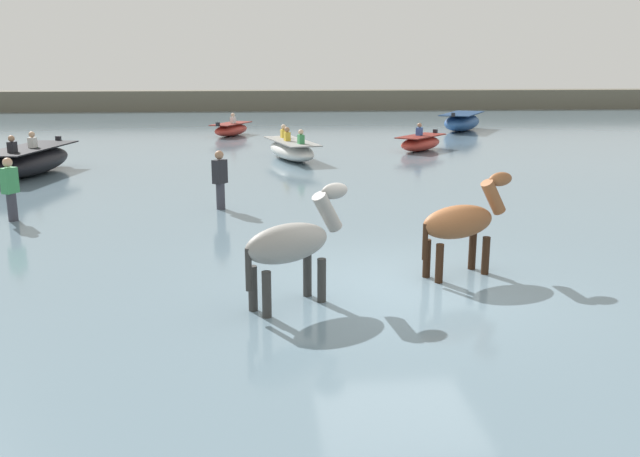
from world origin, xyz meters
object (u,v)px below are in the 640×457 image
horse_lead_chestnut (462,224)px  boat_distant_west (231,129)px  boat_far_offshore (421,143)px  boat_near_port (462,122)px  boat_mid_channel (291,150)px  person_spectator_far (11,194)px  person_onlooker_right (220,184)px  boat_far_inshore (30,161)px  horse_trailing_grey (292,246)px

horse_lead_chestnut → boat_distant_west: size_ratio=0.65×
boat_distant_west → boat_far_offshore: 9.87m
boat_near_port → boat_mid_channel: size_ratio=1.14×
person_spectator_far → person_onlooker_right: bearing=11.0°
horse_lead_chestnut → boat_near_port: (7.09, 23.74, -0.39)m
horse_lead_chestnut → boat_far_inshore: (-10.02, 11.00, -0.41)m
boat_mid_channel → boat_far_inshore: bearing=-161.5°
horse_lead_chestnut → boat_near_port: 24.78m
horse_trailing_grey → person_onlooker_right: size_ratio=1.17×
boat_mid_channel → person_spectator_far: size_ratio=2.37×
boat_far_inshore → person_onlooker_right: bearing=-43.0°
boat_far_offshore → boat_far_inshore: 13.96m
person_onlooker_right → boat_mid_channel: bearing=76.3°
boat_distant_west → person_onlooker_right: bearing=-88.6°
boat_distant_west → person_onlooker_right: (0.41, -16.76, 0.29)m
horse_trailing_grey → boat_near_port: bearing=68.5°
boat_mid_channel → horse_trailing_grey: bearing=-92.6°
boat_near_port → boat_mid_channel: (-9.10, -10.06, -0.10)m
horse_lead_chestnut → boat_far_offshore: horse_lead_chestnut is taller
person_onlooker_right → horse_lead_chestnut: bearing=-53.4°
boat_mid_channel → person_onlooker_right: (-2.01, -8.28, 0.25)m
person_spectator_far → boat_mid_channel: bearing=55.2°
boat_near_port → person_onlooker_right: 21.44m
boat_far_inshore → boat_far_offshore: bearing=20.1°
horse_lead_chestnut → boat_mid_channel: 13.84m
horse_trailing_grey → boat_far_offshore: size_ratio=0.72×
horse_lead_chestnut → boat_mid_channel: bearing=98.3°
person_onlooker_right → boat_far_offshore: bearing=55.6°
boat_distant_west → boat_far_inshore: (-5.58, -11.16, 0.12)m
horse_lead_chestnut → boat_distant_west: (-4.43, 22.17, -0.52)m
boat_far_inshore → person_onlooker_right: (6.00, -5.60, 0.17)m
horse_lead_chestnut → horse_trailing_grey: bearing=-157.0°
horse_lead_chestnut → boat_near_port: horse_lead_chestnut is taller
boat_near_port → horse_lead_chestnut: bearing=-106.6°
boat_mid_channel → person_spectator_far: (-6.34, -9.12, 0.25)m
boat_near_port → person_spectator_far: 24.62m
horse_lead_chestnut → person_onlooker_right: (-4.02, 5.40, -0.23)m
boat_near_port → person_onlooker_right: bearing=-121.2°
boat_near_port → person_spectator_far: person_spectator_far is taller
horse_lead_chestnut → boat_far_inshore: horse_lead_chestnut is taller
boat_distant_west → person_onlooker_right: 16.77m
boat_far_offshore → person_spectator_far: size_ratio=1.62×
boat_near_port → boat_distant_west: bearing=-172.2°
horse_lead_chestnut → boat_mid_channel: horse_lead_chestnut is taller
boat_mid_channel → person_onlooker_right: 8.52m
boat_near_port → boat_far_inshore: size_ratio=1.02×
person_spectator_far → boat_far_offshore: bearing=44.5°
boat_near_port → boat_far_offshore: size_ratio=1.67×
horse_trailing_grey → boat_near_port: horse_trailing_grey is taller
boat_far_offshore → person_onlooker_right: person_onlooker_right is taller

